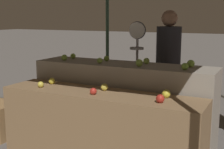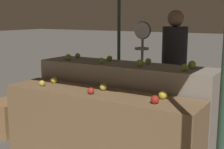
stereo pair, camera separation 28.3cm
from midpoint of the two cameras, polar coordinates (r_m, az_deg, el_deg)
display_counter_front at (r=3.54m, az=-4.60°, el=-10.21°), size 2.30×0.55×0.88m
display_counter_back at (r=4.00m, az=-0.09°, el=-5.94°), size 2.30×0.55×1.11m
apple_front_0 at (r=3.76m, az=-15.03°, el=-1.79°), size 0.07×0.07×0.07m
apple_front_1 at (r=3.31m, az=-5.88°, el=-3.08°), size 0.07×0.07×0.07m
apple_front_2 at (r=3.00m, az=6.15°, el=-4.43°), size 0.08×0.08×0.08m
apple_front_3 at (r=3.91m, az=-12.99°, el=-1.18°), size 0.08×0.08×0.08m
apple_front_4 at (r=3.48m, az=-3.72°, el=-2.33°), size 0.08×0.08×0.08m
apple_front_5 at (r=3.19m, az=7.40°, el=-3.55°), size 0.09×0.09×0.09m
apple_back_0 at (r=4.22m, az=-10.62°, el=3.05°), size 0.08×0.08×0.08m
apple_back_1 at (r=3.91m, az=-4.34°, el=2.55°), size 0.07×0.07×0.07m
apple_back_2 at (r=3.66m, az=2.80°, el=2.14°), size 0.09×0.09×0.09m
apple_back_3 at (r=3.47m, az=10.93°, el=1.43°), size 0.08×0.08×0.08m
apple_back_4 at (r=4.40m, az=-8.97°, el=3.35°), size 0.07×0.07×0.07m
apple_back_5 at (r=4.10m, az=-2.97°, el=2.95°), size 0.07×0.07×0.07m
apple_back_6 at (r=3.86m, az=4.24°, el=2.48°), size 0.08×0.08×0.08m
apple_back_7 at (r=3.67m, az=12.10°, el=1.95°), size 0.09×0.09×0.09m
produce_scale at (r=4.50m, az=2.79°, el=3.84°), size 0.25×0.20×1.63m
person_vendor_at_scale at (r=4.65m, az=8.52°, el=2.31°), size 0.42×0.42×1.78m
wooden_crate_side at (r=4.82m, az=-21.33°, el=-7.72°), size 0.48×0.48×0.48m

